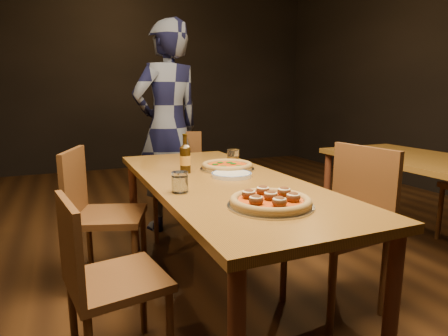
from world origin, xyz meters
name	(u,v)px	position (x,y,z in m)	size (l,w,h in m)	color
ground	(221,299)	(0.00, 0.00, 0.00)	(9.00, 9.00, 0.00)	black
table_main	(221,191)	(0.00, 0.00, 0.68)	(0.80, 2.00, 0.75)	brown
chair_main_nw	(118,279)	(-0.63, -0.33, 0.42)	(0.39, 0.39, 0.84)	#563E16
chair_main_sw	(109,215)	(-0.58, 0.48, 0.46)	(0.43, 0.43, 0.93)	#563E16
chair_main_e	(335,227)	(0.55, -0.33, 0.49)	(0.46, 0.46, 0.98)	#563E16
chair_end	(178,183)	(0.08, 1.15, 0.47)	(0.44, 0.44, 0.94)	#563E16
pizza_meatball	(271,201)	(-0.02, -0.59, 0.78)	(0.37, 0.37, 0.07)	#B7B7BF
pizza_margherita	(227,166)	(0.14, 0.23, 0.77)	(0.35, 0.35, 0.05)	#B7B7BF
plate_stack	(232,175)	(0.08, 0.02, 0.76)	(0.24, 0.24, 0.02)	white
beer_bottle	(185,159)	(-0.13, 0.23, 0.83)	(0.07, 0.07, 0.23)	black
water_glass	(180,182)	(-0.30, -0.20, 0.80)	(0.08, 0.08, 0.10)	white
amber_glass	(233,157)	(0.25, 0.38, 0.80)	(0.08, 0.08, 0.10)	#955910
diner	(168,127)	(0.07, 1.38, 0.93)	(0.68, 0.45, 1.86)	black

